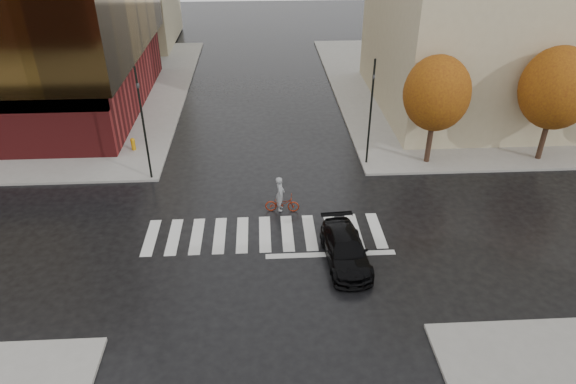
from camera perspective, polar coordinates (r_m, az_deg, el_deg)
name	(u,v)px	position (r m, az deg, el deg)	size (l,w,h in m)	color
ground	(265,240)	(24.72, -2.56, -5.34)	(120.00, 120.00, 0.00)	black
sidewalk_nw	(1,95)	(48.25, -29.25, 9.41)	(30.00, 30.00, 0.15)	gray
sidewalk_ne	(507,85)	(48.28, 23.20, 10.88)	(30.00, 30.00, 0.15)	gray
crosswalk	(265,234)	(25.12, -2.58, -4.66)	(12.00, 3.00, 0.01)	silver
tree_ne_a	(437,94)	(30.86, 16.20, 10.46)	(3.80, 3.80, 6.50)	#311F15
tree_ne_b	(557,88)	(33.74, 27.73, 10.15)	(4.20, 4.20, 6.89)	#311F15
sedan	(345,249)	(23.18, 6.40, -6.36)	(1.80, 4.42, 1.28)	black
cyclist	(281,200)	(26.43, -0.74, -0.88)	(1.82, 0.79, 2.01)	maroon
traffic_light_nw	(143,118)	(29.11, -15.86, 7.87)	(0.19, 0.17, 6.52)	black
traffic_light_ne	(371,108)	(30.18, 9.21, 9.25)	(0.14, 0.17, 6.35)	black
fire_hydrant	(133,143)	(34.06, -16.84, 5.20)	(0.29, 0.29, 0.81)	#C0810B
manhole	(341,240)	(24.80, 5.88, -5.34)	(0.64, 0.64, 0.01)	#453818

